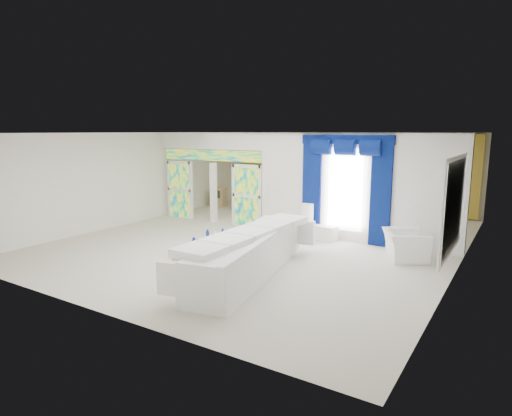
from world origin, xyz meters
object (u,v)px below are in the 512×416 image
Objects in this scene: armchair at (405,245)px; grand_piano at (275,195)px; white_sofa at (250,255)px; console_table at (316,231)px; coffee_table at (210,252)px.

grand_piano reaches higher than armchair.
console_table is at bearing 80.67° from white_sofa.
console_table is 1.14× the size of armchair.
white_sofa is 2.28× the size of coffee_table.
armchair is at bearing 33.74° from coffee_table.
coffee_table is at bearing -87.22° from grand_piano.
armchair is at bearing 37.73° from white_sofa.
console_table is at bearing -61.26° from grand_piano.
coffee_table is at bearing 156.49° from white_sofa.
armchair is (2.55, 2.91, -0.08)m from white_sofa.
coffee_table is 0.95× the size of grand_piano.
armchair is 0.52× the size of grand_piano.
console_table is 0.59× the size of grand_piano.
coffee_table is 1.84× the size of armchair.
white_sofa is at bearing 111.41° from armchair.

